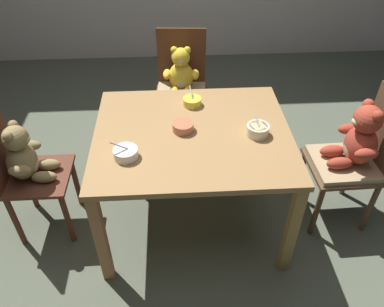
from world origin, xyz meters
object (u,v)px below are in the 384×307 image
object	(u,v)px
dining_table	(193,144)
porridge_bowl_cream_near_right	(258,130)
teddy_chair_near_left	(25,163)
porridge_bowl_terracotta_center	(183,127)
teddy_chair_near_right	(355,148)
teddy_chair_far_center	(181,82)
porridge_bowl_white_near_left	(126,153)
porridge_bowl_yellow_far_center	(192,101)

from	to	relation	value
dining_table	porridge_bowl_cream_near_right	xyz separation A→B (m)	(0.37, -0.04, 0.12)
teddy_chair_near_left	porridge_bowl_terracotta_center	distance (m)	0.97
teddy_chair_near_right	teddy_chair_near_left	world-z (taller)	teddy_chair_near_right
teddy_chair_far_center	porridge_bowl_white_near_left	bearing A→B (deg)	-12.32
teddy_chair_near_left	porridge_bowl_white_near_left	distance (m)	0.70
dining_table	porridge_bowl_white_near_left	xyz separation A→B (m)	(-0.37, -0.20, 0.12)
teddy_chair_far_center	teddy_chair_near_left	world-z (taller)	teddy_chair_far_center
teddy_chair_near_left	porridge_bowl_yellow_far_center	size ratio (longest dim) A/B	7.28
porridge_bowl_cream_near_right	porridge_bowl_yellow_far_center	xyz separation A→B (m)	(-0.35, 0.34, -0.01)
porridge_bowl_terracotta_center	porridge_bowl_yellow_far_center	bearing A→B (deg)	75.72
porridge_bowl_terracotta_center	porridge_bowl_yellow_far_center	xyz separation A→B (m)	(0.07, 0.27, 0.00)
teddy_chair_far_center	porridge_bowl_terracotta_center	world-z (taller)	teddy_chair_far_center
porridge_bowl_terracotta_center	porridge_bowl_white_near_left	distance (m)	0.38
teddy_chair_near_right	teddy_chair_far_center	world-z (taller)	teddy_chair_near_right
porridge_bowl_white_near_left	teddy_chair_far_center	bearing A→B (deg)	73.37
teddy_chair_far_center	porridge_bowl_white_near_left	size ratio (longest dim) A/B	6.60
teddy_chair_far_center	teddy_chair_near_left	bearing A→B (deg)	-42.33
teddy_chair_far_center	porridge_bowl_white_near_left	world-z (taller)	teddy_chair_far_center
teddy_chair_near_right	porridge_bowl_white_near_left	world-z (taller)	teddy_chair_near_right
porridge_bowl_yellow_far_center	teddy_chair_near_left	bearing A→B (deg)	-163.91
porridge_bowl_white_near_left	porridge_bowl_yellow_far_center	bearing A→B (deg)	52.19
dining_table	teddy_chair_near_right	world-z (taller)	teddy_chair_near_right
teddy_chair_near_right	teddy_chair_near_left	size ratio (longest dim) A/B	1.02
teddy_chair_near_left	porridge_bowl_yellow_far_center	distance (m)	1.08
dining_table	porridge_bowl_yellow_far_center	distance (m)	0.31
porridge_bowl_cream_near_right	porridge_bowl_white_near_left	xyz separation A→B (m)	(-0.74, -0.16, -0.00)
dining_table	teddy_chair_near_right	xyz separation A→B (m)	(1.00, -0.02, -0.06)
porridge_bowl_cream_near_right	porridge_bowl_yellow_far_center	world-z (taller)	porridge_bowl_cream_near_right
teddy_chair_far_center	porridge_bowl_cream_near_right	distance (m)	1.06
teddy_chair_near_left	porridge_bowl_yellow_far_center	bearing A→B (deg)	15.82
porridge_bowl_terracotta_center	teddy_chair_near_right	bearing A→B (deg)	-2.31
teddy_chair_far_center	porridge_bowl_terracotta_center	xyz separation A→B (m)	(-0.02, -0.89, 0.21)
teddy_chair_far_center	teddy_chair_near_left	distance (m)	1.33
teddy_chair_near_left	porridge_bowl_yellow_far_center	world-z (taller)	teddy_chair_near_left
porridge_bowl_yellow_far_center	dining_table	bearing A→B (deg)	-92.97
teddy_chair_near_left	teddy_chair_near_right	bearing A→B (deg)	-0.81
teddy_chair_near_right	porridge_bowl_white_near_left	distance (m)	1.39
porridge_bowl_white_near_left	porridge_bowl_yellow_far_center	distance (m)	0.62
dining_table	teddy_chair_near_left	bearing A→B (deg)	-179.83
teddy_chair_near_right	teddy_chair_far_center	bearing A→B (deg)	-43.67
dining_table	porridge_bowl_white_near_left	size ratio (longest dim) A/B	8.14
teddy_chair_near_right	porridge_bowl_cream_near_right	bearing A→B (deg)	0.50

